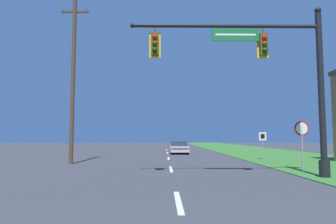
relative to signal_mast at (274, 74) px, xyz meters
name	(u,v)px	position (x,y,z in m)	size (l,w,h in m)	color
grass_verge_right	(265,153)	(6.14, 19.51, -4.44)	(10.00, 110.00, 0.04)	#38752D
road_center_line	(168,158)	(-4.36, 11.51, -4.46)	(0.16, 34.80, 0.01)	silver
signal_mast	(274,74)	(0.00, 0.00, 0.00)	(8.48, 0.47, 7.40)	black
car_ahead	(179,148)	(-3.15, 18.33, -3.86)	(1.85, 4.28, 1.19)	black
stop_sign	(302,134)	(2.37, 2.67, -2.60)	(0.76, 0.07, 2.50)	gray
route_sign_post	(263,140)	(2.62, 9.57, -2.93)	(0.55, 0.06, 2.03)	gray
utility_pole_near	(73,77)	(-10.69, 6.75, 1.18)	(1.80, 0.26, 10.95)	#4C3823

